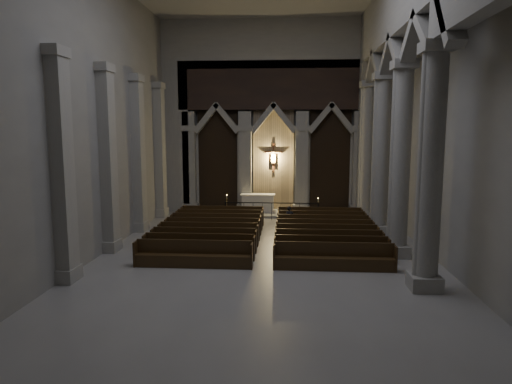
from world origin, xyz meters
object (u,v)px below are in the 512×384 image
(altar, at_px, (258,203))
(pews, at_px, (267,236))
(altar_rail, at_px, (272,208))
(candle_stand_right, at_px, (318,214))
(candle_stand_left, at_px, (227,210))
(worshipper, at_px, (289,218))

(altar, relative_size, pews, 0.22)
(altar_rail, xyz_separation_m, pews, (0.00, -5.37, -0.38))
(altar_rail, height_order, candle_stand_right, candle_stand_right)
(candle_stand_left, height_order, worshipper, candle_stand_left)
(altar_rail, bearing_deg, pews, -90.00)
(candle_stand_left, height_order, pews, candle_stand_left)
(altar, xyz_separation_m, candle_stand_left, (-1.85, -1.02, -0.34))
(altar_rail, bearing_deg, candle_stand_left, 158.89)
(candle_stand_left, distance_m, candle_stand_right, 5.55)
(candle_stand_left, bearing_deg, worshipper, -44.10)
(candle_stand_right, bearing_deg, worshipper, -119.05)
(altar_rail, height_order, worshipper, worshipper)
(candle_stand_right, height_order, pews, candle_stand_right)
(candle_stand_right, xyz_separation_m, worshipper, (-1.69, -3.05, 0.29))
(altar, relative_size, altar_rail, 0.39)
(altar_rail, relative_size, pews, 0.55)
(candle_stand_left, xyz_separation_m, candle_stand_right, (5.52, -0.65, -0.02))
(altar_rail, xyz_separation_m, worshipper, (1.04, -2.63, -0.08))
(candle_stand_left, bearing_deg, candle_stand_right, -6.75)
(altar_rail, relative_size, candle_stand_left, 4.12)
(worshipper, bearing_deg, candle_stand_left, 135.05)
(altar, distance_m, altar_rail, 2.30)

